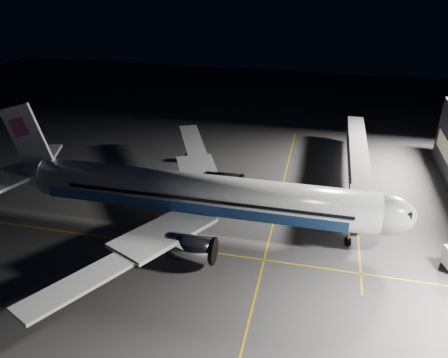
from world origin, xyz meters
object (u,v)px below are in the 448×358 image
airliner (194,193)px  baggage_tug (192,157)px  safety_cone_b (204,209)px  jet_bridge (358,161)px  safety_cone_a (223,192)px  safety_cone_c (224,202)px

airliner → baggage_tug: 22.85m
airliner → safety_cone_b: bearing=85.2°
airliner → safety_cone_b: airliner is taller
jet_bridge → safety_cone_b: bearing=-148.3°
safety_cone_a → safety_cone_b: bearing=-104.2°
safety_cone_a → safety_cone_c: (0.91, -3.27, 0.09)m
airliner → jet_bridge: size_ratio=1.79×
jet_bridge → safety_cone_b: (-22.74, -14.06, -4.29)m
safety_cone_a → airliner: bearing=-100.5°
baggage_tug → safety_cone_b: baggage_tug is taller
safety_cone_b → baggage_tug: bearing=112.8°
airliner → safety_cone_c: 8.80m
safety_cone_c → baggage_tug: bearing=123.8°
safety_cone_a → safety_cone_b: safety_cone_b is taller
airliner → jet_bridge: bearing=38.0°
jet_bridge → baggage_tug: 30.44m
safety_cone_a → safety_cone_b: (-1.54, -6.08, 0.04)m
safety_cone_b → safety_cone_c: 3.73m
jet_bridge → safety_cone_a: jet_bridge is taller
baggage_tug → safety_cone_c: (9.74, -14.52, -0.51)m
baggage_tug → safety_cone_c: bearing=-63.1°
airliner → safety_cone_a: (1.88, 10.08, -4.91)m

